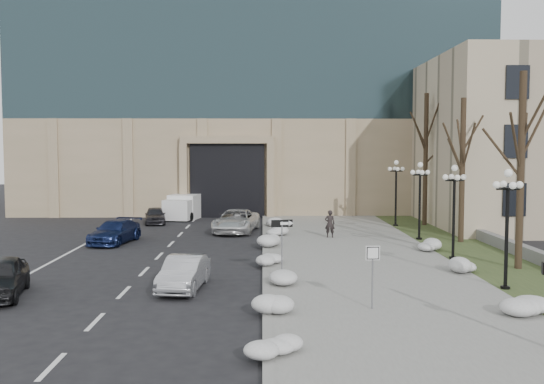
{
  "coord_description": "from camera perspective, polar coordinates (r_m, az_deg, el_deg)",
  "views": [
    {
      "loc": [
        -1.14,
        -17.08,
        5.5
      ],
      "look_at": [
        -0.7,
        11.47,
        3.5
      ],
      "focal_mm": 40.0,
      "sensor_mm": 36.0,
      "label": 1
    }
  ],
  "objects": [
    {
      "name": "car_e",
      "position": [
        45.87,
        -10.94,
        -2.17
      ],
      "size": [
        2.12,
        3.86,
        1.25
      ],
      "primitive_type": "imported",
      "rotation": [
        0.0,
        0.0,
        0.18
      ],
      "color": "#303035",
      "rests_on": "ground"
    },
    {
      "name": "snow_clump_e",
      "position": [
        34.0,
        -0.39,
        -4.79
      ],
      "size": [
        1.1,
        1.6,
        0.36
      ],
      "primitive_type": "ellipsoid",
      "color": "silver",
      "rests_on": "sidewalk"
    },
    {
      "name": "lamppost_d",
      "position": [
        43.68,
        11.6,
        0.74
      ],
      "size": [
        1.18,
        1.18,
        4.76
      ],
      "color": "black",
      "rests_on": "ground"
    },
    {
      "name": "stone_wall",
      "position": [
        35.96,
        20.62,
        -4.49
      ],
      "size": [
        0.5,
        30.0,
        0.7
      ],
      "primitive_type": "cube",
      "color": "slate",
      "rests_on": "ground"
    },
    {
      "name": "pedestrian",
      "position": [
        37.32,
        5.46,
        -2.99
      ],
      "size": [
        0.64,
        0.43,
        1.69
      ],
      "primitive_type": "imported",
      "rotation": [
        0.0,
        0.0,
        3.09
      ],
      "color": "black",
      "rests_on": "sidewalk"
    },
    {
      "name": "tree_mid",
      "position": [
        36.96,
        17.51,
        3.83
      ],
      "size": [
        3.2,
        3.2,
        8.5
      ],
      "color": "black",
      "rests_on": "ground"
    },
    {
      "name": "snow_clump_g",
      "position": [
        42.68,
        0.06,
        -2.99
      ],
      "size": [
        1.1,
        1.6,
        0.36
      ],
      "primitive_type": "ellipsoid",
      "color": "silver",
      "rests_on": "sidewalk"
    },
    {
      "name": "sidewalk",
      "position": [
        31.89,
        7.53,
        -5.85
      ],
      "size": [
        9.0,
        40.0,
        0.12
      ],
      "primitive_type": "cube",
      "color": "gray",
      "rests_on": "ground"
    },
    {
      "name": "keep_sign",
      "position": [
        20.8,
        9.45,
        -6.66
      ],
      "size": [
        0.49,
        0.09,
        2.27
      ],
      "rotation": [
        0.0,
        0.0,
        0.08
      ],
      "color": "slate",
      "rests_on": "ground"
    },
    {
      "name": "snow_clump_h",
      "position": [
        22.07,
        22.5,
        -9.93
      ],
      "size": [
        1.1,
        1.6,
        0.36
      ],
      "primitive_type": "ellipsoid",
      "color": "silver",
      "rests_on": "sidewalk"
    },
    {
      "name": "car_d",
      "position": [
        40.4,
        -3.4,
        -2.74
      ],
      "size": [
        3.29,
        5.75,
        1.51
      ],
      "primitive_type": "imported",
      "rotation": [
        0.0,
        0.0,
        -0.15
      ],
      "color": "silver",
      "rests_on": "ground"
    },
    {
      "name": "snow_clump_j",
      "position": [
        33.85,
        14.53,
        -4.96
      ],
      "size": [
        1.1,
        1.6,
        0.36
      ],
      "primitive_type": "ellipsoid",
      "color": "silver",
      "rests_on": "sidewalk"
    },
    {
      "name": "snow_clump_d",
      "position": [
        28.75,
        -0.19,
        -6.41
      ],
      "size": [
        1.1,
        1.6,
        0.36
      ],
      "primitive_type": "ellipsoid",
      "color": "silver",
      "rests_on": "sidewalk"
    },
    {
      "name": "car_c",
      "position": [
        36.89,
        -14.57,
        -3.64
      ],
      "size": [
        2.7,
        4.91,
        1.35
      ],
      "primitive_type": "imported",
      "rotation": [
        0.0,
        0.0,
        -0.18
      ],
      "color": "navy",
      "rests_on": "ground"
    },
    {
      "name": "lamppost_c",
      "position": [
        37.37,
        13.75,
        0.17
      ],
      "size": [
        1.18,
        1.18,
        4.76
      ],
      "color": "black",
      "rests_on": "ground"
    },
    {
      "name": "curb",
      "position": [
        31.55,
        -0.62,
        -5.9
      ],
      "size": [
        0.3,
        40.0,
        0.14
      ],
      "primitive_type": "cube",
      "color": "gray",
      "rests_on": "ground"
    },
    {
      "name": "ground",
      "position": [
        17.98,
        2.87,
        -13.81
      ],
      "size": [
        160.0,
        160.0,
        0.0
      ],
      "primitive_type": "plane",
      "color": "black",
      "rests_on": "ground"
    },
    {
      "name": "one_way_sign",
      "position": [
        25.37,
        1.29,
        -3.63
      ],
      "size": [
        0.97,
        0.32,
        2.58
      ],
      "rotation": [
        0.0,
        0.0,
        0.22
      ],
      "color": "slate",
      "rests_on": "ground"
    },
    {
      "name": "tree_near",
      "position": [
        29.48,
        22.44,
        4.34
      ],
      "size": [
        3.2,
        3.2,
        9.0
      ],
      "color": "black",
      "rests_on": "ground"
    },
    {
      "name": "grass_strip",
      "position": [
        33.46,
        18.66,
        -5.58
      ],
      "size": [
        4.0,
        40.0,
        0.1
      ],
      "primitive_type": "cube",
      "color": "#334221",
      "rests_on": "ground"
    },
    {
      "name": "snow_clump_a",
      "position": [
        16.38,
        0.32,
        -14.5
      ],
      "size": [
        1.1,
        1.6,
        0.36
      ],
      "primitive_type": "ellipsoid",
      "color": "silver",
      "rests_on": "sidewalk"
    },
    {
      "name": "car_b",
      "position": [
        24.24,
        -8.29,
        -7.56
      ],
      "size": [
        1.78,
        4.1,
        1.31
      ],
      "primitive_type": "imported",
      "rotation": [
        0.0,
        0.0,
        -0.1
      ],
      "color": "#B7B8BF",
      "rests_on": "ground"
    },
    {
      "name": "office_tower",
      "position": [
        62.04,
        -1.73,
        16.09
      ],
      "size": [
        40.0,
        24.7,
        36.0
      ],
      "color": "tan",
      "rests_on": "ground"
    },
    {
      "name": "snow_clump_b",
      "position": [
        20.73,
        -0.03,
        -10.52
      ],
      "size": [
        1.1,
        1.6,
        0.36
      ],
      "primitive_type": "ellipsoid",
      "color": "silver",
      "rests_on": "sidewalk"
    },
    {
      "name": "snow_clump_c",
      "position": [
        24.85,
        0.97,
        -8.07
      ],
      "size": [
        1.1,
        1.6,
        0.36
      ],
      "primitive_type": "ellipsoid",
      "color": "silver",
      "rests_on": "sidewalk"
    },
    {
      "name": "snow_clump_i",
      "position": [
        28.38,
        17.79,
        -6.74
      ],
      "size": [
        1.1,
        1.6,
        0.36
      ],
      "primitive_type": "ellipsoid",
      "color": "silver",
      "rests_on": "sidewalk"
    },
    {
      "name": "snow_clump_f",
      "position": [
        38.09,
        0.17,
        -3.84
      ],
      "size": [
        1.1,
        1.6,
        0.36
      ],
      "primitive_type": "ellipsoid",
      "color": "silver",
      "rests_on": "sidewalk"
    },
    {
      "name": "box_truck",
      "position": [
        49.36,
        -7.97,
        -1.34
      ],
      "size": [
        3.22,
        6.4,
        1.94
      ],
      "rotation": [
        0.0,
        0.0,
        -0.19
      ],
      "color": "silver",
      "rests_on": "ground"
    },
    {
      "name": "tree_far",
      "position": [
        44.63,
        14.28,
        4.72
      ],
      "size": [
        3.2,
        3.2,
        9.5
      ],
      "color": "black",
      "rests_on": "ground"
    },
    {
      "name": "lamppost_b",
      "position": [
        31.14,
        16.76,
        -0.63
      ],
      "size": [
        1.18,
        1.18,
        4.76
      ],
      "color": "black",
      "rests_on": "ground"
    },
    {
      "name": "lamppost_a",
      "position": [
        25.05,
        21.27,
        -1.82
      ],
      "size": [
        1.18,
        1.18,
        4.76
      ],
      "color": "black",
      "rests_on": "ground"
    }
  ]
}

